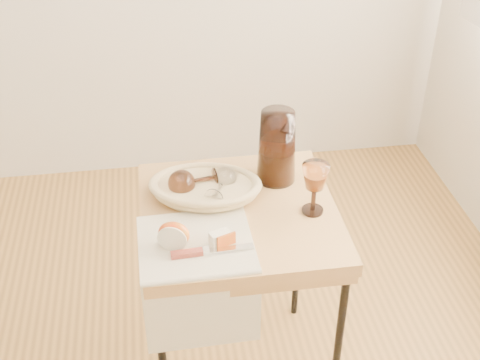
{
  "coord_description": "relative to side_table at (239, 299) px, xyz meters",
  "views": [
    {
      "loc": [
        0.35,
        -1.12,
        1.89
      ],
      "look_at": [
        0.57,
        0.35,
        0.86
      ],
      "focal_mm": 47.72,
      "sensor_mm": 36.0,
      "label": 1
    }
  ],
  "objects": [
    {
      "name": "wine_goblet",
      "position": [
        0.21,
        -0.04,
        0.45
      ],
      "size": [
        0.08,
        0.08,
        0.16
      ],
      "primitive_type": null,
      "rotation": [
        0.0,
        0.0,
        0.05
      ],
      "color": "white",
      "rests_on": "side_table"
    },
    {
      "name": "goblet_lying_a",
      "position": [
        -0.12,
        0.09,
        0.43
      ],
      "size": [
        0.15,
        0.11,
        0.08
      ],
      "primitive_type": null,
      "rotation": [
        0.0,
        0.0,
        3.34
      ],
      "color": "#522F1D",
      "rests_on": "bread_basket"
    },
    {
      "name": "side_table",
      "position": [
        0.0,
        0.0,
        0.0
      ],
      "size": [
        0.58,
        0.58,
        0.74
      ],
      "primitive_type": null,
      "rotation": [
        0.0,
        0.0,
        -0.0
      ],
      "color": "brown",
      "rests_on": "floor"
    },
    {
      "name": "table_knife",
      "position": [
        -0.11,
        -0.19,
        0.39
      ],
      "size": [
        0.22,
        0.03,
        0.02
      ],
      "primitive_type": null,
      "rotation": [
        0.0,
        0.0,
        0.05
      ],
      "color": "silver",
      "rests_on": "tea_towel"
    },
    {
      "name": "pitcher",
      "position": [
        0.14,
        0.15,
        0.49
      ],
      "size": [
        0.25,
        0.29,
        0.28
      ],
      "primitive_type": null,
      "rotation": [
        0.0,
        0.0,
        -0.43
      ],
      "color": "black",
      "rests_on": "side_table"
    },
    {
      "name": "bread_basket",
      "position": [
        -0.09,
        0.08,
        0.4
      ],
      "size": [
        0.34,
        0.26,
        0.05
      ],
      "primitive_type": null,
      "rotation": [
        0.0,
        0.0,
        -0.19
      ],
      "color": "tan",
      "rests_on": "side_table"
    },
    {
      "name": "tea_towel",
      "position": [
        -0.14,
        -0.14,
        0.37
      ],
      "size": [
        0.32,
        0.29,
        0.01
      ],
      "primitive_type": "cube",
      "rotation": [
        0.0,
        0.0,
        0.02
      ],
      "color": "#EEE4CC",
      "rests_on": "side_table"
    },
    {
      "name": "apple_wedge",
      "position": [
        -0.08,
        -0.15,
        0.4
      ],
      "size": [
        0.06,
        0.05,
        0.04
      ],
      "primitive_type": "cube",
      "rotation": [
        0.0,
        0.0,
        0.36
      ],
      "color": "#F3E8C6",
      "rests_on": "tea_towel"
    },
    {
      "name": "goblet_lying_b",
      "position": [
        -0.05,
        0.06,
        0.42
      ],
      "size": [
        0.12,
        0.14,
        0.07
      ],
      "primitive_type": null,
      "rotation": [
        0.0,
        0.0,
        1.11
      ],
      "color": "white",
      "rests_on": "bread_basket"
    },
    {
      "name": "apple_half",
      "position": [
        -0.2,
        -0.14,
        0.42
      ],
      "size": [
        0.1,
        0.07,
        0.08
      ],
      "primitive_type": "ellipsoid",
      "rotation": [
        0.0,
        0.0,
        -0.29
      ],
      "color": "#D80A00",
      "rests_on": "tea_towel"
    }
  ]
}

